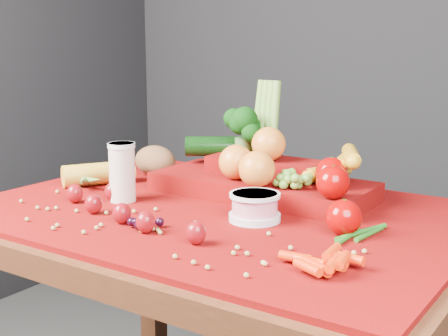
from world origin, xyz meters
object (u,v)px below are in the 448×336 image
Objects in this scene: produce_mound at (269,171)px; table at (219,255)px; milk_glass at (122,170)px; yogurt_bowl at (255,206)px.

table is at bearing -103.15° from produce_mound.
table is 0.29m from milk_glass.
yogurt_bowl is (0.33, 0.03, -0.04)m from milk_glass.
milk_glass is at bearing -163.31° from table.
milk_glass is 0.23× the size of produce_mound.
produce_mound reaches higher than yogurt_bowl.
milk_glass reaches higher than table.
table is 0.18m from yogurt_bowl.
produce_mound is (0.04, 0.16, 0.17)m from table.
milk_glass is 0.34m from yogurt_bowl.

